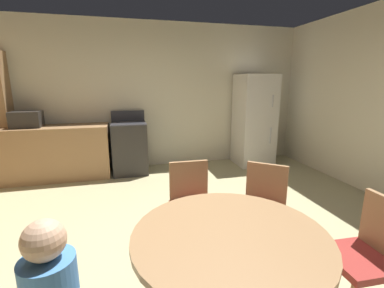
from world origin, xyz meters
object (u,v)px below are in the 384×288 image
Objects in this scene: refrigerator at (254,120)px; chair_northeast at (263,205)px; chair_east at (369,251)px; dining_table at (229,257)px; chair_north at (191,202)px; oven_range at (130,147)px; microwave at (26,119)px.

refrigerator reaches higher than chair_northeast.
refrigerator is 2.02× the size of chair_east.
chair_north is at bearing 88.97° from dining_table.
microwave is at bearing -179.87° from oven_range.
microwave reaches higher than chair_northeast.
chair_northeast is (1.14, -2.75, 0.03)m from oven_range.
chair_east is (3.08, -3.55, -0.53)m from microwave.
oven_range is 0.62× the size of refrigerator.
microwave is 0.51× the size of chair_northeast.
chair_east is at bearing 63.81° from chair_northeast.
oven_range is 1.26× the size of chair_east.
chair_northeast reaches higher than dining_table.
microwave is at bearing -46.21° from chair_east.
dining_table is 1.32× the size of chair_northeast.
refrigerator reaches higher than dining_table.
chair_north is at bearing -44.09° from chair_east.
refrigerator is 2.02× the size of chair_north.
microwave reaches higher than dining_table.
oven_range is at bearing -64.47° from chair_east.
chair_east is (0.97, -1.04, 0.00)m from chair_north.
refrigerator is 3.95m from dining_table.
refrigerator is at bearing 143.42° from chair_north.
chair_east reaches higher than dining_table.
microwave is at bearing -94.67° from chair_northeast.
oven_range is 2.56m from chair_north.
microwave is 0.38× the size of dining_table.
oven_range reaches higher than chair_northeast.
microwave is 4.73m from chair_east.
oven_range reaches higher than chair_north.
refrigerator is 2.02× the size of chair_northeast.
microwave is at bearing 179.28° from refrigerator.
chair_northeast is at bearing -45.14° from microwave.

